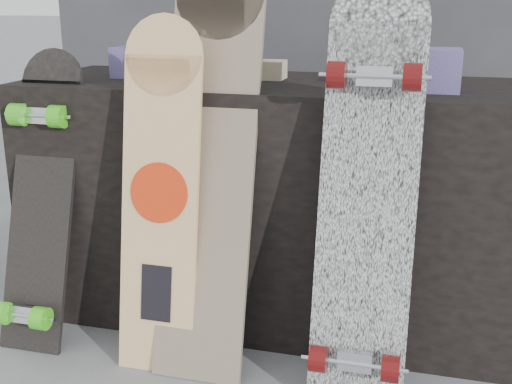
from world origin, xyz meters
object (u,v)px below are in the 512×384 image
(skateboard_dark, at_px, (40,195))
(longboard_cascadia, at_px, (368,189))
(vendor_table, at_px, (270,200))
(longboard_geisha, at_px, (160,188))
(longboard_celtic, at_px, (210,151))

(skateboard_dark, bearing_deg, longboard_cascadia, -3.20)
(longboard_cascadia, height_order, skateboard_dark, longboard_cascadia)
(vendor_table, xyz_separation_m, longboard_geisha, (-0.23, -0.39, 0.14))
(vendor_table, bearing_deg, longboard_geisha, -120.31)
(vendor_table, height_order, longboard_cascadia, longboard_cascadia)
(vendor_table, distance_m, longboard_cascadia, 0.57)
(longboard_cascadia, xyz_separation_m, skateboard_dark, (-1.01, 0.06, -0.12))
(longboard_celtic, bearing_deg, longboard_cascadia, -9.59)
(longboard_celtic, relative_size, longboard_cascadia, 1.07)
(vendor_table, relative_size, longboard_geisha, 1.57)
(longboard_celtic, bearing_deg, skateboard_dark, -177.90)
(longboard_cascadia, relative_size, skateboard_dark, 1.24)
(longboard_geisha, height_order, longboard_celtic, longboard_celtic)
(longboard_cascadia, distance_m, skateboard_dark, 1.02)
(longboard_celtic, relative_size, skateboard_dark, 1.32)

